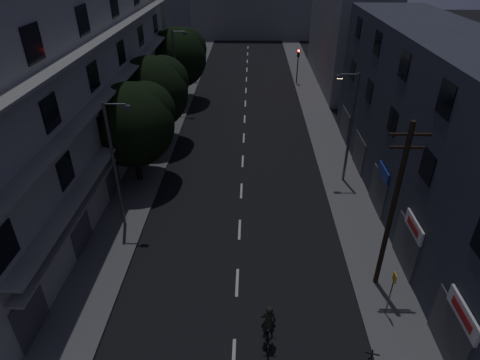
{
  "coord_description": "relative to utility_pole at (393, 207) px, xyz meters",
  "views": [
    {
      "loc": [
        0.57,
        -8.81,
        15.47
      ],
      "look_at": [
        0.0,
        12.0,
        3.0
      ],
      "focal_mm": 30.0,
      "sensor_mm": 36.0,
      "label": 1
    }
  ],
  "objects": [
    {
      "name": "sidewalk_left",
      "position": [
        -14.73,
        18.38,
        -4.79
      ],
      "size": [
        3.0,
        90.0,
        0.15
      ],
      "primitive_type": "cube",
      "color": "#565659",
      "rests_on": "ground"
    },
    {
      "name": "sidewalk_right",
      "position": [
        0.27,
        18.38,
        -4.79
      ],
      "size": [
        3.0,
        90.0,
        0.15
      ],
      "primitive_type": "cube",
      "color": "#565659",
      "rests_on": "ground"
    },
    {
      "name": "building_far_left",
      "position": [
        -19.23,
        41.38,
        3.13
      ],
      "size": [
        6.0,
        20.0,
        16.0
      ],
      "primitive_type": "cube",
      "color": "slate",
      "rests_on": "ground"
    },
    {
      "name": "lane_markings",
      "position": [
        -7.23,
        24.63,
        -4.86
      ],
      "size": [
        0.15,
        60.5,
        0.01
      ],
      "color": "beige",
      "rests_on": "ground"
    },
    {
      "name": "ground",
      "position": [
        -7.23,
        18.38,
        -4.87
      ],
      "size": [
        160.0,
        160.0,
        0.0
      ],
      "primitive_type": "plane",
      "color": "black",
      "rests_on": "ground"
    },
    {
      "name": "tree_near",
      "position": [
        -14.81,
        10.22,
        -0.16
      ],
      "size": [
        5.91,
        5.91,
        7.29
      ],
      "color": "black",
      "rests_on": "sidewalk_left"
    },
    {
      "name": "bus_stop_sign",
      "position": [
        -0.07,
        -2.06,
        -2.98
      ],
      "size": [
        0.06,
        0.35,
        2.52
      ],
      "color": "#595B60",
      "rests_on": "sidewalk_right"
    },
    {
      "name": "traffic_signal_far_left",
      "position": [
        -13.73,
        34.58,
        -1.77
      ],
      "size": [
        0.28,
        0.37,
        4.1
      ],
      "color": "black",
      "rests_on": "sidewalk_left"
    },
    {
      "name": "street_lamp_left_near",
      "position": [
        -14.33,
        4.57,
        -0.27
      ],
      "size": [
        1.51,
        0.25,
        8.0
      ],
      "color": "#5A5B61",
      "rests_on": "sidewalk_left"
    },
    {
      "name": "utility_pole",
      "position": [
        0.0,
        0.0,
        0.0
      ],
      "size": [
        1.8,
        0.24,
        9.0
      ],
      "color": "black",
      "rests_on": "sidewalk_right"
    },
    {
      "name": "building_left",
      "position": [
        -19.21,
        11.38,
        2.13
      ],
      "size": [
        7.0,
        36.0,
        14.0
      ],
      "color": "#A1A19C",
      "rests_on": "ground"
    },
    {
      "name": "street_lamp_right",
      "position": [
        0.2,
        10.44,
        -0.27
      ],
      "size": [
        1.51,
        0.25,
        8.0
      ],
      "color": "#53575B",
      "rests_on": "sidewalk_right"
    },
    {
      "name": "building_far_end",
      "position": [
        -7.23,
        63.38,
        0.13
      ],
      "size": [
        24.0,
        8.0,
        10.0
      ],
      "primitive_type": "cube",
      "color": "slate",
      "rests_on": "ground"
    },
    {
      "name": "building_far_right",
      "position": [
        4.77,
        35.38,
        1.63
      ],
      "size": [
        6.0,
        20.0,
        13.0
      ],
      "primitive_type": "cube",
      "color": "slate",
      "rests_on": "ground"
    },
    {
      "name": "street_lamp_left_far",
      "position": [
        -14.08,
        24.26,
        -0.27
      ],
      "size": [
        1.51,
        0.25,
        8.0
      ],
      "color": "#54555B",
      "rests_on": "sidewalk_left"
    },
    {
      "name": "building_right",
      "position": [
        4.76,
        7.38,
        0.63
      ],
      "size": [
        6.19,
        28.0,
        11.0
      ],
      "color": "#2E323E",
      "rests_on": "ground"
    },
    {
      "name": "cyclist",
      "position": [
        -5.76,
        -3.74,
        -4.09
      ],
      "size": [
        0.67,
        1.83,
        2.31
      ],
      "rotation": [
        0.0,
        0.0,
        0.01
      ],
      "color": "black",
      "rests_on": "ground"
    },
    {
      "name": "traffic_signal_far_right",
      "position": [
        -0.96,
        33.96,
        -1.77
      ],
      "size": [
        0.28,
        0.37,
        4.1
      ],
      "color": "black",
      "rests_on": "sidewalk_right"
    },
    {
      "name": "tree_far",
      "position": [
        -14.49,
        27.53,
        0.13
      ],
      "size": [
        6.26,
        6.26,
        7.74
      ],
      "color": "black",
      "rests_on": "sidewalk_left"
    },
    {
      "name": "tree_mid",
      "position": [
        -14.83,
        16.65,
        -0.04
      ],
      "size": [
        6.08,
        6.08,
        7.48
      ],
      "color": "black",
      "rests_on": "sidewalk_left"
    }
  ]
}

